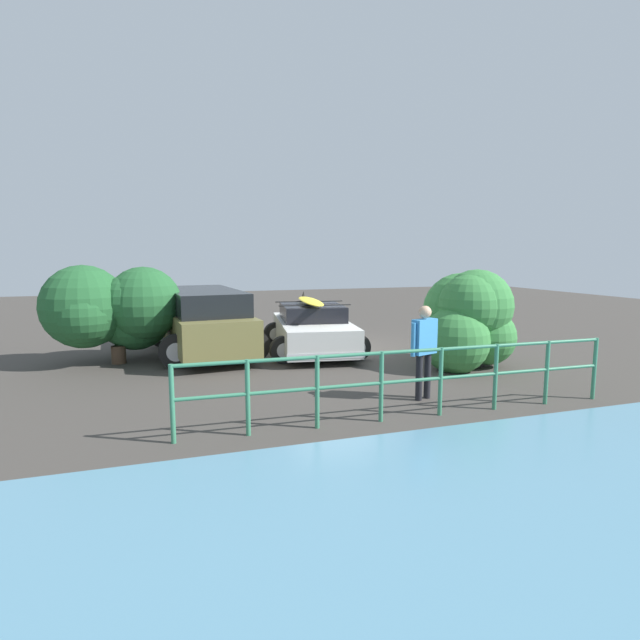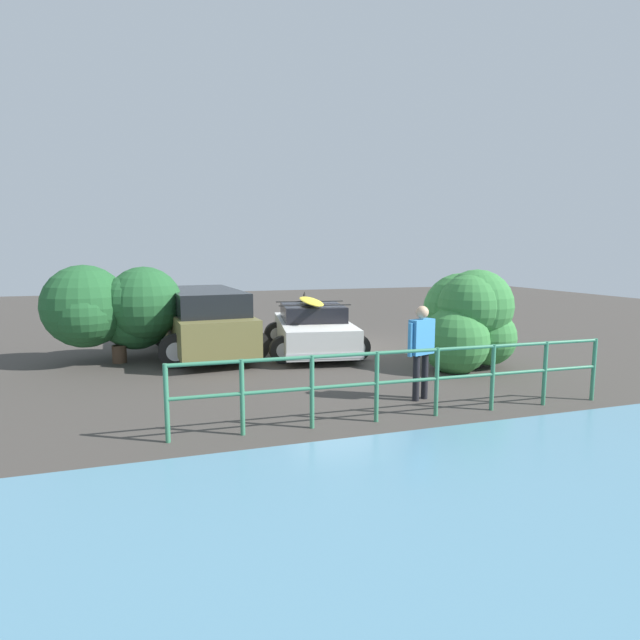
# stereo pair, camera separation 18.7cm
# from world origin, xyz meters

# --- Properties ---
(ground_plane) EXTENTS (44.00, 44.00, 0.02)m
(ground_plane) POSITION_xyz_m (0.00, 0.00, -0.01)
(ground_plane) COLOR #423D38
(ground_plane) RESTS_ON ground
(sedan_car) EXTENTS (2.82, 4.17, 1.55)m
(sedan_car) POSITION_xyz_m (0.70, 0.14, 0.62)
(sedan_car) COLOR silver
(sedan_car) RESTS_ON ground
(suv_car) EXTENTS (2.86, 5.07, 1.70)m
(suv_car) POSITION_xyz_m (3.46, -0.57, 0.89)
(suv_car) COLOR brown
(suv_car) RESTS_ON ground
(person_bystander) EXTENTS (0.63, 0.35, 1.71)m
(person_bystander) POSITION_xyz_m (0.09, 4.91, 1.03)
(person_bystander) COLOR black
(person_bystander) RESTS_ON ground
(railing_fence) EXTENTS (7.40, 0.23, 1.13)m
(railing_fence) POSITION_xyz_m (0.81, 5.78, 0.71)
(railing_fence) COLOR #387F5B
(railing_fence) RESTS_ON ground
(bush_near_left) EXTENTS (2.34, 2.33, 2.34)m
(bush_near_left) POSITION_xyz_m (-2.24, 2.83, 1.19)
(bush_near_left) COLOR #4C3828
(bush_near_left) RESTS_ON ground
(bush_near_right) EXTENTS (3.20, 2.24, 2.37)m
(bush_near_right) POSITION_xyz_m (5.57, -0.13, 1.31)
(bush_near_right) COLOR #4C3828
(bush_near_right) RESTS_ON ground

